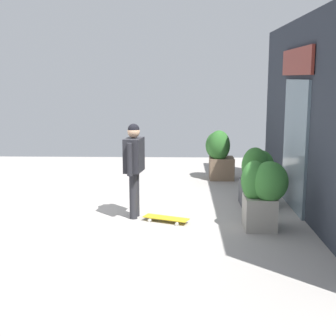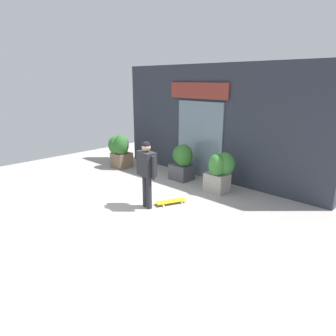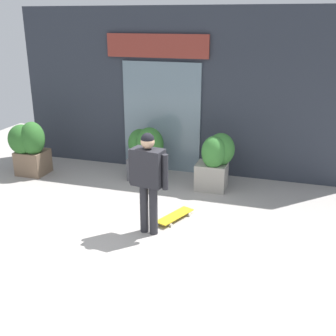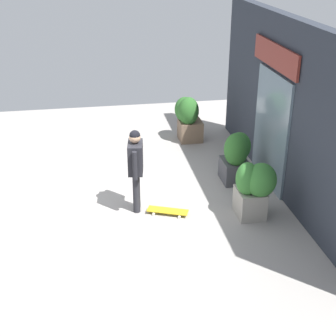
{
  "view_description": "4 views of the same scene",
  "coord_description": "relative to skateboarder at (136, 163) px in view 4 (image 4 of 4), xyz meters",
  "views": [
    {
      "loc": [
        8.26,
        1.29,
        2.34
      ],
      "look_at": [
        0.46,
        1.06,
        0.88
      ],
      "focal_mm": 51.75,
      "sensor_mm": 36.0,
      "label": 1
    },
    {
      "loc": [
        5.45,
        -4.04,
        2.93
      ],
      "look_at": [
        0.46,
        1.06,
        0.88
      ],
      "focal_mm": 33.04,
      "sensor_mm": 36.0,
      "label": 2
    },
    {
      "loc": [
        2.33,
        -4.92,
        3.14
      ],
      "look_at": [
        0.46,
        1.06,
        0.88
      ],
      "focal_mm": 44.6,
      "sensor_mm": 36.0,
      "label": 3
    },
    {
      "loc": [
        8.24,
        -0.29,
        4.65
      ],
      "look_at": [
        0.46,
        1.06,
        0.88
      ],
      "focal_mm": 51.78,
      "sensor_mm": 36.0,
      "label": 4
    }
  ],
  "objects": [
    {
      "name": "ground_plane",
      "position": [
        -0.33,
        -0.49,
        -0.97
      ],
      "size": [
        12.0,
        12.0,
        0.0
      ],
      "primitive_type": "plane",
      "color": "#9E9993"
    },
    {
      "name": "skateboarder",
      "position": [
        0.0,
        0.0,
        0.0
      ],
      "size": [
        0.65,
        0.33,
        1.6
      ],
      "rotation": [
        0.0,
        0.0,
        1.42
      ],
      "color": "#28282D",
      "rests_on": "ground_plane"
    },
    {
      "name": "building_facade",
      "position": [
        -0.35,
        2.96,
        0.7
      ],
      "size": [
        7.12,
        0.31,
        3.38
      ],
      "color": "#2D333D",
      "rests_on": "ground_plane"
    },
    {
      "name": "skateboard",
      "position": [
        0.26,
        0.54,
        -0.91
      ],
      "size": [
        0.49,
        0.78,
        0.08
      ],
      "rotation": [
        0.0,
        0.0,
        1.18
      ],
      "color": "gold",
      "rests_on": "ground_plane"
    },
    {
      "name": "planter_box_right",
      "position": [
        -0.85,
        2.18,
        -0.39
      ],
      "size": [
        0.8,
        0.64,
        1.1
      ],
      "color": "#47474C",
      "rests_on": "ground_plane"
    },
    {
      "name": "planter_box_mid",
      "position": [
        -3.25,
        1.66,
        -0.35
      ],
      "size": [
        0.77,
        0.65,
        1.15
      ],
      "color": "brown",
      "rests_on": "ground_plane"
    },
    {
      "name": "planter_box_left",
      "position": [
        0.62,
        2.04,
        -0.36
      ],
      "size": [
        0.7,
        0.71,
        1.09
      ],
      "color": "gray",
      "rests_on": "ground_plane"
    }
  ]
}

